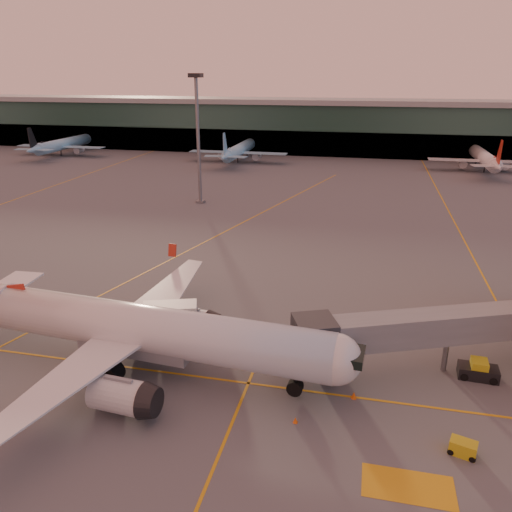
% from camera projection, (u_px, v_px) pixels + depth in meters
% --- Properties ---
extents(ground, '(600.00, 600.00, 0.00)m').
position_uv_depth(ground, '(174.00, 411.00, 40.22)').
color(ground, '#4C4F54').
rests_on(ground, ground).
extents(taxi_markings, '(100.12, 173.00, 0.01)m').
position_uv_depth(taxi_markings, '(232.00, 238.00, 82.47)').
color(taxi_markings, orange).
rests_on(taxi_markings, ground).
extents(terminal, '(400.00, 20.00, 17.60)m').
position_uv_depth(terminal, '(329.00, 127.00, 167.04)').
color(terminal, '#19382D').
rests_on(terminal, ground).
extents(mast_west_near, '(2.40, 2.40, 25.60)m').
position_uv_depth(mast_west_near, '(198.00, 130.00, 99.66)').
color(mast_west_near, slate).
rests_on(mast_west_near, ground).
extents(distant_aircraft_row, '(225.00, 34.00, 13.00)m').
position_uv_depth(distant_aircraft_row, '(153.00, 158.00, 159.37)').
color(distant_aircraft_row, '#82B9D9').
rests_on(distant_aircraft_row, ground).
extents(main_airplane, '(41.15, 37.12, 12.41)m').
position_uv_depth(main_airplane, '(135.00, 329.00, 44.65)').
color(main_airplane, silver).
rests_on(main_airplane, ground).
extents(jet_bridge, '(28.00, 13.80, 6.06)m').
position_uv_depth(jet_bridge, '(465.00, 327.00, 44.61)').
color(jet_bridge, slate).
rests_on(jet_bridge, ground).
extents(catering_truck, '(5.77, 3.85, 4.13)m').
position_uv_depth(catering_truck, '(171.00, 321.00, 49.83)').
color(catering_truck, maroon).
rests_on(catering_truck, ground).
extents(gpu_cart, '(2.12, 1.62, 1.09)m').
position_uv_depth(gpu_cart, '(463.00, 448.00, 35.44)').
color(gpu_cart, gold).
rests_on(gpu_cart, ground).
extents(pushback_tug, '(3.48, 2.03, 1.74)m').
position_uv_depth(pushback_tug, '(478.00, 371.00, 44.35)').
color(pushback_tug, black).
rests_on(pushback_tug, ground).
extents(cone_nose, '(0.48, 0.48, 0.61)m').
position_uv_depth(cone_nose, '(354.00, 395.00, 41.66)').
color(cone_nose, '#E6580C').
rests_on(cone_nose, ground).
extents(cone_fwd, '(0.38, 0.38, 0.48)m').
position_uv_depth(cone_fwd, '(295.00, 420.00, 38.77)').
color(cone_fwd, '#E6580C').
rests_on(cone_fwd, ground).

